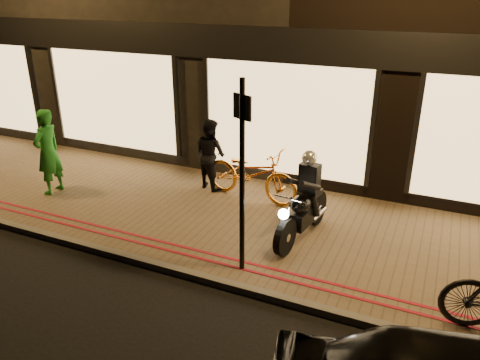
% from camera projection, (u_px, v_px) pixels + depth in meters
% --- Properties ---
extents(ground, '(90.00, 90.00, 0.00)m').
position_uv_depth(ground, '(196.00, 282.00, 7.27)').
color(ground, black).
rests_on(ground, ground).
extents(sidewalk, '(50.00, 4.00, 0.12)m').
position_uv_depth(sidewalk, '(248.00, 223.00, 8.93)').
color(sidewalk, brown).
rests_on(sidewalk, ground).
extents(kerb_stone, '(50.00, 0.14, 0.12)m').
position_uv_depth(kerb_stone, '(198.00, 277.00, 7.29)').
color(kerb_stone, '#59544C').
rests_on(kerb_stone, ground).
extents(red_kerb_lines, '(50.00, 0.26, 0.01)m').
position_uv_depth(red_kerb_lines, '(212.00, 258.00, 7.69)').
color(red_kerb_lines, maroon).
rests_on(red_kerb_lines, sidewalk).
extents(motorcycle, '(0.64, 1.94, 1.59)m').
position_uv_depth(motorcycle, '(304.00, 205.00, 8.10)').
color(motorcycle, black).
rests_on(motorcycle, sidewalk).
extents(sign_post, '(0.33, 0.17, 3.00)m').
position_uv_depth(sign_post, '(242.00, 170.00, 6.76)').
color(sign_post, black).
rests_on(sign_post, sidewalk).
extents(bicycle_gold, '(2.21, 1.01, 1.12)m').
position_uv_depth(bicycle_gold, '(251.00, 173.00, 9.64)').
color(bicycle_gold, orange).
rests_on(bicycle_gold, sidewalk).
extents(person_green, '(0.47, 0.69, 1.83)m').
position_uv_depth(person_green, '(48.00, 152.00, 9.80)').
color(person_green, '#1C6C1F').
rests_on(person_green, sidewalk).
extents(person_dark, '(0.92, 0.83, 1.55)m').
position_uv_depth(person_dark, '(210.00, 154.00, 10.11)').
color(person_dark, black).
rests_on(person_dark, sidewalk).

